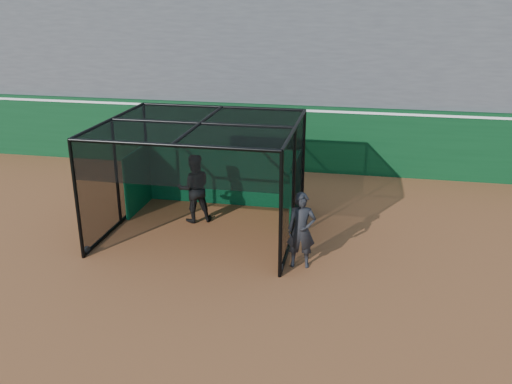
# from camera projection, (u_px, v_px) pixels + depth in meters

# --- Properties ---
(ground) EXTENTS (120.00, 120.00, 0.00)m
(ground) POSITION_uv_depth(u_px,v_px,m) (203.00, 271.00, 13.17)
(ground) COLOR brown
(ground) RESTS_ON ground
(outfield_wall) EXTENTS (50.00, 0.50, 2.50)m
(outfield_wall) POSITION_uv_depth(u_px,v_px,m) (265.00, 135.00, 20.55)
(outfield_wall) COLOR #093618
(outfield_wall) RESTS_ON ground
(grandstand) EXTENTS (50.00, 7.85, 8.95)m
(grandstand) POSITION_uv_depth(u_px,v_px,m) (282.00, 41.00, 22.93)
(grandstand) COLOR #4C4C4F
(grandstand) RESTS_ON ground
(batting_cage) EXTENTS (5.17, 4.61, 3.11)m
(batting_cage) POSITION_uv_depth(u_px,v_px,m) (202.00, 179.00, 14.94)
(batting_cage) COLOR black
(batting_cage) RESTS_ON ground
(batter) EXTENTS (1.22, 1.11, 2.04)m
(batter) POSITION_uv_depth(u_px,v_px,m) (194.00, 188.00, 15.76)
(batter) COLOR black
(batter) RESTS_ON ground
(on_deck_player) EXTENTS (0.74, 0.54, 1.91)m
(on_deck_player) POSITION_uv_depth(u_px,v_px,m) (301.00, 230.00, 13.11)
(on_deck_player) COLOR black
(on_deck_player) RESTS_ON ground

